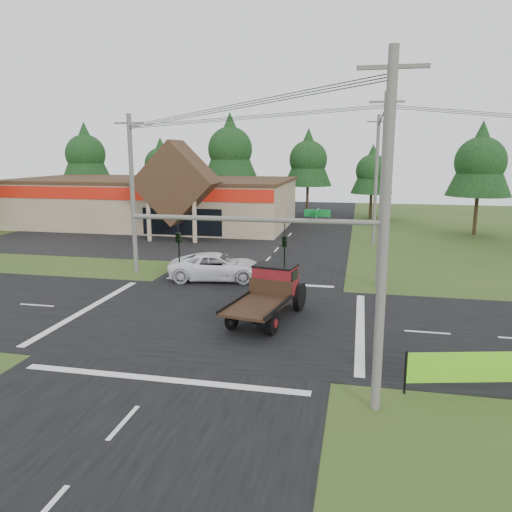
# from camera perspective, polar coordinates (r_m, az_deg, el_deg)

# --- Properties ---
(ground) EXTENTS (120.00, 120.00, 0.00)m
(ground) POSITION_cam_1_polar(r_m,az_deg,el_deg) (24.99, -4.56, -7.09)
(ground) COLOR #2D491A
(ground) RESTS_ON ground
(road_ns) EXTENTS (12.00, 120.00, 0.02)m
(road_ns) POSITION_cam_1_polar(r_m,az_deg,el_deg) (24.99, -4.57, -7.07)
(road_ns) COLOR black
(road_ns) RESTS_ON ground
(road_ew) EXTENTS (120.00, 12.00, 0.02)m
(road_ew) POSITION_cam_1_polar(r_m,az_deg,el_deg) (24.98, -4.57, -7.06)
(road_ew) COLOR black
(road_ew) RESTS_ON ground
(parking_apron) EXTENTS (28.00, 14.00, 0.02)m
(parking_apron) POSITION_cam_1_polar(r_m,az_deg,el_deg) (47.24, -14.44, 1.59)
(parking_apron) COLOR black
(parking_apron) RESTS_ON ground
(cvs_building) EXTENTS (30.40, 18.20, 9.19)m
(cvs_building) POSITION_cam_1_polar(r_m,az_deg,el_deg) (57.11, -11.45, 6.23)
(cvs_building) COLOR gray
(cvs_building) RESTS_ON ground
(traffic_signal_mast) EXTENTS (8.12, 0.24, 7.00)m
(traffic_signal_mast) POSITION_cam_1_polar(r_m,az_deg,el_deg) (15.62, 8.03, -1.81)
(traffic_signal_mast) COLOR #595651
(traffic_signal_mast) RESTS_ON ground
(utility_pole_nr) EXTENTS (2.00, 0.30, 11.00)m
(utility_pole_nr) POSITION_cam_1_polar(r_m,az_deg,el_deg) (15.37, 14.43, 2.33)
(utility_pole_nr) COLOR #595651
(utility_pole_nr) RESTS_ON ground
(utility_pole_nw) EXTENTS (2.00, 0.30, 10.50)m
(utility_pole_nw) POSITION_cam_1_polar(r_m,az_deg,el_deg) (34.14, -13.93, 6.94)
(utility_pole_nw) COLOR #595651
(utility_pole_nw) RESTS_ON ground
(utility_pole_ne) EXTENTS (2.00, 0.30, 11.50)m
(utility_pole_ne) POSITION_cam_1_polar(r_m,az_deg,el_deg) (30.76, 14.23, 7.37)
(utility_pole_ne) COLOR #595651
(utility_pole_ne) RESTS_ON ground
(utility_pole_n) EXTENTS (2.00, 0.30, 11.20)m
(utility_pole_n) POSITION_cam_1_polar(r_m,az_deg,el_deg) (44.74, 13.56, 8.47)
(utility_pole_n) COLOR #595651
(utility_pole_n) RESTS_ON ground
(tree_row_a) EXTENTS (6.72, 6.72, 12.12)m
(tree_row_a) POSITION_cam_1_polar(r_m,az_deg,el_deg) (72.65, -18.92, 11.14)
(tree_row_a) COLOR #332316
(tree_row_a) RESTS_ON ground
(tree_row_b) EXTENTS (5.60, 5.60, 10.10)m
(tree_row_b) POSITION_cam_1_polar(r_m,az_deg,el_deg) (70.00, -10.82, 10.46)
(tree_row_b) COLOR #332316
(tree_row_b) RESTS_ON ground
(tree_row_c) EXTENTS (7.28, 7.28, 13.13)m
(tree_row_c) POSITION_cam_1_polar(r_m,az_deg,el_deg) (65.84, -2.98, 12.33)
(tree_row_c) COLOR #332316
(tree_row_c) RESTS_ON ground
(tree_row_d) EXTENTS (6.16, 6.16, 11.11)m
(tree_row_d) POSITION_cam_1_polar(r_m,az_deg,el_deg) (65.02, 5.99, 11.11)
(tree_row_d) COLOR #332316
(tree_row_d) RESTS_ON ground
(tree_row_e) EXTENTS (5.04, 5.04, 9.09)m
(tree_row_e) POSITION_cam_1_polar(r_m,az_deg,el_deg) (62.71, 13.16, 9.62)
(tree_row_e) COLOR #332316
(tree_row_e) RESTS_ON ground
(tree_side_ne) EXTENTS (6.16, 6.16, 11.11)m
(tree_side_ne) POSITION_cam_1_polar(r_m,az_deg,el_deg) (53.85, 24.28, 10.03)
(tree_side_ne) COLOR #332316
(tree_side_ne) RESTS_ON ground
(antique_flatbed_truck) EXTENTS (3.43, 6.46, 2.56)m
(antique_flatbed_truck) POSITION_cam_1_polar(r_m,az_deg,el_deg) (24.27, 1.19, -4.45)
(antique_flatbed_truck) COLOR #56100C
(antique_flatbed_truck) RESTS_ON ground
(roadside_banner) EXTENTS (4.37, 1.16, 1.52)m
(roadside_banner) POSITION_cam_1_polar(r_m,az_deg,el_deg) (18.81, 23.17, -12.07)
(roadside_banner) COLOR #66CB1B
(roadside_banner) RESTS_ON ground
(white_pickup) EXTENTS (6.53, 3.81, 1.71)m
(white_pickup) POSITION_cam_1_polar(r_m,az_deg,el_deg) (32.15, -4.43, -1.22)
(white_pickup) COLOR white
(white_pickup) RESTS_ON ground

